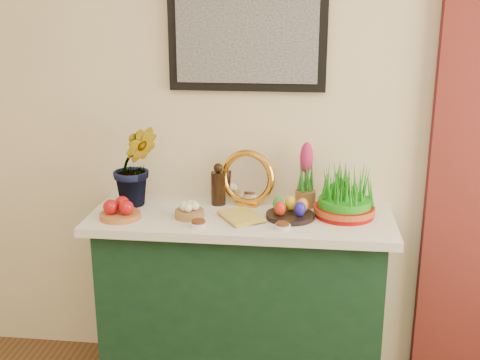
{
  "coord_description": "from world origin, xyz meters",
  "views": [
    {
      "loc": [
        0.24,
        -0.61,
        1.83
      ],
      "look_at": [
        -0.06,
        1.95,
        1.07
      ],
      "focal_mm": 45.0,
      "sensor_mm": 36.0,
      "label": 1
    }
  ],
  "objects_px": {
    "mirror": "(248,179)",
    "wheatgrass_sabzeh": "(345,195)",
    "book": "(226,219)",
    "sideboard": "(241,304)",
    "hyacinth_green": "(135,153)"
  },
  "relations": [
    {
      "from": "hyacinth_green",
      "to": "mirror",
      "type": "height_order",
      "value": "hyacinth_green"
    },
    {
      "from": "mirror",
      "to": "wheatgrass_sabzeh",
      "type": "relative_size",
      "value": 1.0
    },
    {
      "from": "hyacinth_green",
      "to": "mirror",
      "type": "relative_size",
      "value": 1.87
    },
    {
      "from": "mirror",
      "to": "book",
      "type": "height_order",
      "value": "mirror"
    },
    {
      "from": "book",
      "to": "sideboard",
      "type": "bearing_deg",
      "value": 29.52
    },
    {
      "from": "sideboard",
      "to": "hyacinth_green",
      "type": "height_order",
      "value": "hyacinth_green"
    },
    {
      "from": "sideboard",
      "to": "mirror",
      "type": "xyz_separation_m",
      "value": [
        0.01,
        0.14,
        0.6
      ]
    },
    {
      "from": "mirror",
      "to": "hyacinth_green",
      "type": "bearing_deg",
      "value": -173.06
    },
    {
      "from": "mirror",
      "to": "wheatgrass_sabzeh",
      "type": "bearing_deg",
      "value": -13.67
    },
    {
      "from": "sideboard",
      "to": "book",
      "type": "bearing_deg",
      "value": -118.73
    },
    {
      "from": "sideboard",
      "to": "hyacinth_green",
      "type": "bearing_deg",
      "value": 171.59
    },
    {
      "from": "hyacinth_green",
      "to": "wheatgrass_sabzeh",
      "type": "bearing_deg",
      "value": -22.96
    },
    {
      "from": "sideboard",
      "to": "hyacinth_green",
      "type": "xyz_separation_m",
      "value": [
        -0.52,
        0.08,
        0.72
      ]
    },
    {
      "from": "sideboard",
      "to": "mirror",
      "type": "distance_m",
      "value": 0.61
    },
    {
      "from": "mirror",
      "to": "book",
      "type": "bearing_deg",
      "value": -106.24
    }
  ]
}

